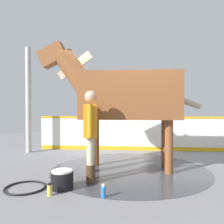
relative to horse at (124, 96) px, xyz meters
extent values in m
cube|color=gray|center=(0.42, 0.02, -1.56)|extent=(16.00, 16.00, 0.02)
cylinder|color=#42444C|center=(0.07, -0.11, -1.55)|extent=(3.30, 3.30, 0.00)
cube|color=white|center=(1.92, 0.99, -1.07)|extent=(2.90, 4.80, 0.97)
cube|color=gold|center=(1.92, 0.99, -0.55)|extent=(2.92, 4.82, 0.06)
cube|color=gold|center=(1.92, 0.99, -1.49)|extent=(2.90, 4.81, 0.12)
cylinder|color=#B7B2A8|center=(-0.07, 3.23, -0.03)|extent=(0.16, 0.16, 3.04)
cube|color=brown|center=(0.07, -0.11, -0.01)|extent=(1.85, 2.22, 0.95)
cylinder|color=brown|center=(-0.55, 0.41, -1.02)|extent=(0.16, 0.16, 1.07)
cylinder|color=brown|center=(-0.10, 0.68, -1.02)|extent=(0.16, 0.16, 1.07)
cylinder|color=brown|center=(0.24, -0.91, -1.02)|extent=(0.16, 0.16, 1.07)
cylinder|color=brown|center=(0.69, -0.64, -1.02)|extent=(0.16, 0.16, 1.07)
cylinder|color=brown|center=(-0.53, 0.89, 0.50)|extent=(0.81, 0.97, 0.99)
cube|color=#C6B793|center=(-0.53, 0.89, 0.64)|extent=(0.44, 0.69, 0.61)
cube|color=brown|center=(-0.78, 1.30, 0.87)|extent=(0.57, 0.70, 0.56)
cylinder|color=#C6B793|center=(0.64, -1.07, -0.11)|extent=(0.46, 0.66, 0.35)
cylinder|color=#47331E|center=(-0.92, 0.10, -1.40)|extent=(0.15, 0.15, 0.32)
cylinder|color=#C6B793|center=(-0.92, 0.10, -1.00)|extent=(0.13, 0.13, 0.48)
cylinder|color=#47331E|center=(-1.09, -0.02, -1.40)|extent=(0.15, 0.15, 0.32)
cylinder|color=#C6B793|center=(-1.09, -0.02, -1.00)|extent=(0.13, 0.13, 0.48)
cube|color=orange|center=(-1.01, 0.04, -0.48)|extent=(0.50, 0.46, 0.56)
cylinder|color=orange|center=(-0.78, 0.21, -0.46)|extent=(0.09, 0.09, 0.53)
cylinder|color=orange|center=(-1.23, -0.13, -0.46)|extent=(0.09, 0.09, 0.53)
sphere|color=tan|center=(-1.01, 0.04, -0.06)|extent=(0.22, 0.22, 0.22)
cylinder|color=black|center=(-1.56, 0.17, -1.42)|extent=(0.36, 0.36, 0.27)
cylinder|color=white|center=(-1.56, 0.17, -1.27)|extent=(0.33, 0.33, 0.03)
cylinder|color=#D8CC4C|center=(-1.86, 0.10, -1.48)|extent=(0.07, 0.07, 0.15)
cylinder|color=black|center=(-1.86, 0.10, -1.38)|extent=(0.05, 0.05, 0.03)
cylinder|color=blue|center=(-1.45, -0.59, -1.47)|extent=(0.07, 0.07, 0.16)
cylinder|color=white|center=(-1.45, -0.59, -1.38)|extent=(0.05, 0.05, 0.04)
torus|color=black|center=(-1.90, 0.65, -1.54)|extent=(0.65, 0.65, 0.03)
camera|label=1|loc=(-4.05, -2.60, -0.25)|focal=36.65mm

